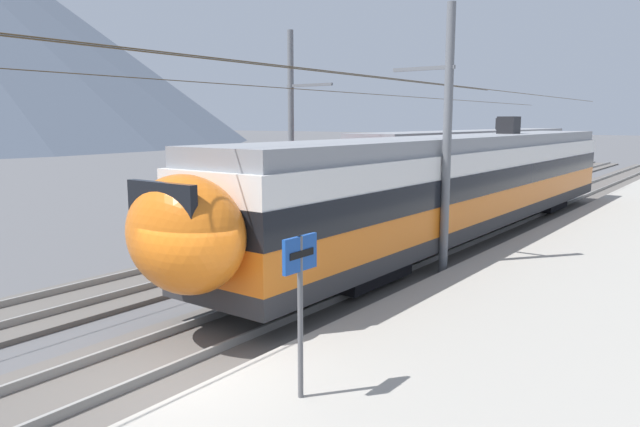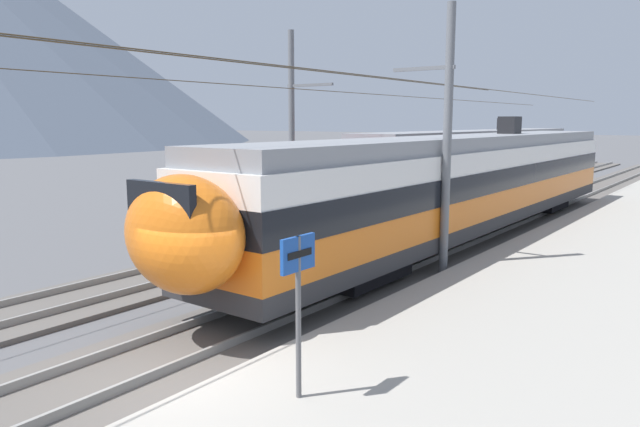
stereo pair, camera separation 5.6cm
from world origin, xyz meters
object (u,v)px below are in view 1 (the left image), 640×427
train_far_track (475,159)px  train_near_platform (463,182)px  catenary_mast_mid (443,138)px  platform_sign (300,281)px  catenary_mast_far_side (294,129)px

train_far_track → train_near_platform: bearing=-159.7°
catenary_mast_mid → platform_sign: catenary_mast_mid is taller
train_near_platform → platform_sign: 13.98m
train_near_platform → train_far_track: bearing=20.3°
train_near_platform → catenary_mast_mid: (-4.85, -1.43, 1.69)m
train_far_track → catenary_mast_mid: size_ratio=0.55×
platform_sign → catenary_mast_mid: bearing=12.7°
train_far_track → platform_sign: size_ratio=10.93×
train_far_track → catenary_mast_far_side: catenary_mast_far_side is taller
train_near_platform → platform_sign: (-13.56, -3.39, -0.09)m
catenary_mast_far_side → platform_sign: size_ratio=19.93×
catenary_mast_mid → catenary_mast_far_side: bearing=69.3°
train_near_platform → train_far_track: same height
platform_sign → catenary_mast_far_side: bearing=39.6°
train_far_track → catenary_mast_far_side: (-14.21, 1.68, 1.83)m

